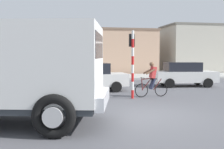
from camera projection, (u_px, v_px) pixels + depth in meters
ground_plane at (145, 113)px, 9.04m from camera, size 120.00×120.00×0.00m
sidewalk_far at (96, 77)px, 23.63m from camera, size 80.00×5.00×0.16m
truck_foreground at (11, 68)px, 7.49m from camera, size 5.83×3.69×2.90m
cyclist at (152, 79)px, 12.63m from camera, size 1.73×0.51×1.72m
traffic_light_pole at (132, 55)px, 12.16m from camera, size 0.24×0.43×3.20m
car_red_near at (184, 74)px, 17.10m from camera, size 4.16×2.21×1.60m
car_white_mid at (91, 77)px, 14.79m from camera, size 4.07×2.01×1.60m
pedestrian_near_kerb at (25, 73)px, 17.26m from camera, size 0.34×0.22×1.62m
building_corner_left at (8, 53)px, 30.01m from camera, size 10.18×8.05×4.60m
building_mid_block at (114, 52)px, 30.60m from camera, size 8.77×7.62×4.96m
building_corner_right at (213, 49)px, 31.16m from camera, size 11.99×5.22×5.62m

